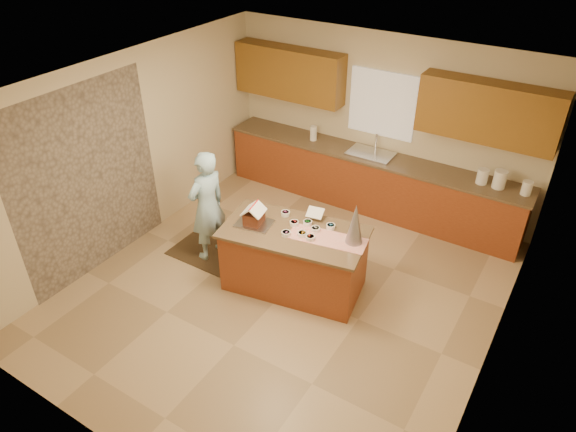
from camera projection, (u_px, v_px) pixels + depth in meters
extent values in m
plane|color=tan|center=(286.00, 290.00, 6.80)|extent=(5.50, 5.50, 0.00)
plane|color=silver|center=(286.00, 88.00, 5.32)|extent=(5.50, 5.50, 0.00)
plane|color=beige|center=(381.00, 122.00, 8.02)|extent=(5.50, 5.50, 0.00)
plane|color=beige|center=(101.00, 356.00, 4.10)|extent=(5.50, 5.50, 0.00)
plane|color=beige|center=(132.00, 151.00, 7.17)|extent=(5.50, 5.50, 0.00)
plane|color=beige|center=(509.00, 274.00, 4.95)|extent=(5.50, 5.50, 0.00)
plane|color=gray|center=(88.00, 182.00, 6.64)|extent=(0.00, 2.50, 2.50)
cube|color=white|center=(382.00, 104.00, 7.83)|extent=(1.05, 0.03, 1.00)
cube|color=brown|center=(368.00, 182.00, 8.30)|extent=(4.80, 0.60, 0.88)
cube|color=brown|center=(370.00, 156.00, 8.05)|extent=(4.85, 0.63, 0.04)
cube|color=brown|center=(289.00, 73.00, 8.28)|extent=(1.85, 0.35, 0.80)
cube|color=brown|center=(488.00, 112.00, 6.90)|extent=(1.85, 0.35, 0.80)
cube|color=silver|center=(370.00, 156.00, 8.05)|extent=(0.70, 0.45, 0.12)
cylinder|color=silver|center=(376.00, 142.00, 8.09)|extent=(0.03, 0.03, 0.28)
cube|color=brown|center=(294.00, 260.00, 6.64)|extent=(1.82, 1.14, 0.83)
cube|color=brown|center=(294.00, 232.00, 6.40)|extent=(1.91, 1.23, 0.04)
cube|color=red|center=(327.00, 238.00, 6.26)|extent=(0.99, 0.50, 0.01)
cube|color=silver|center=(254.00, 223.00, 6.51)|extent=(0.48, 0.39, 0.02)
cube|color=white|center=(315.00, 213.00, 6.58)|extent=(0.23, 0.20, 0.09)
cone|color=silver|center=(355.00, 224.00, 6.06)|extent=(0.24, 0.24, 0.52)
cube|color=black|center=(209.00, 253.00, 7.45)|extent=(1.08, 0.71, 0.01)
imported|color=#9FCCE2|center=(207.00, 206.00, 6.99)|extent=(0.49, 0.64, 1.60)
cylinder|color=white|center=(482.00, 176.00, 7.24)|extent=(0.16, 0.16, 0.22)
cylinder|color=white|center=(500.00, 179.00, 7.12)|extent=(0.18, 0.18, 0.26)
cylinder|color=white|center=(527.00, 188.00, 6.98)|extent=(0.14, 0.14, 0.20)
cylinder|color=white|center=(313.00, 133.00, 8.42)|extent=(0.11, 0.11, 0.24)
cube|color=#5D2718|center=(254.00, 218.00, 6.46)|extent=(0.24, 0.26, 0.15)
cube|color=white|center=(249.00, 208.00, 6.41)|extent=(0.18, 0.28, 0.12)
cube|color=white|center=(258.00, 210.00, 6.38)|extent=(0.18, 0.28, 0.12)
cylinder|color=red|center=(253.00, 205.00, 6.36)|extent=(0.07, 0.26, 0.02)
cylinder|color=#A63785|center=(286.00, 213.00, 6.68)|extent=(0.11, 0.11, 0.05)
cylinder|color=silver|center=(315.00, 229.00, 6.38)|extent=(0.11, 0.11, 0.05)
cylinder|color=#DF69C5|center=(286.00, 234.00, 6.30)|extent=(0.11, 0.11, 0.05)
cylinder|color=#368CCA|center=(331.00, 226.00, 6.43)|extent=(0.11, 0.11, 0.05)
cylinder|color=red|center=(294.00, 223.00, 6.49)|extent=(0.11, 0.11, 0.05)
cylinder|color=green|center=(308.00, 223.00, 6.50)|extent=(0.11, 0.11, 0.05)
cylinder|color=orange|center=(302.00, 234.00, 6.29)|extent=(0.11, 0.11, 0.05)
cylinder|color=red|center=(310.00, 238.00, 6.23)|extent=(0.11, 0.11, 0.05)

